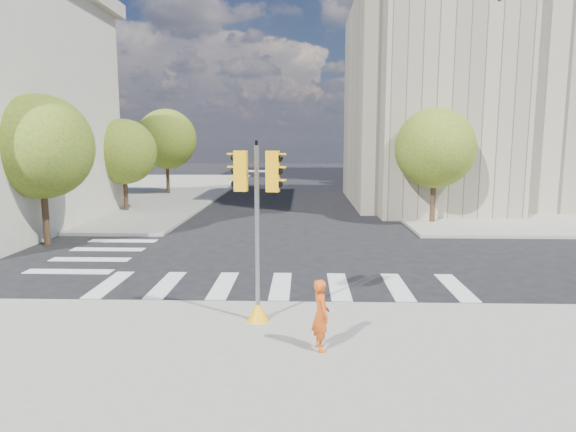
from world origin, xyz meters
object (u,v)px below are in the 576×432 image
object	(u,v)px
lamp_far	(389,139)
photographer	(321,315)
lamp_near	(427,138)
traffic_signal	(257,247)

from	to	relation	value
lamp_far	photographer	xyz separation A→B (m)	(-7.03, -35.19, -3.67)
lamp_near	traffic_signal	size ratio (longest dim) A/B	1.87
traffic_signal	photographer	xyz separation A→B (m)	(1.47, -1.68, -1.07)
lamp_near	traffic_signal	bearing A→B (deg)	-113.53
lamp_near	traffic_signal	world-z (taller)	lamp_near
lamp_near	photographer	size ratio (longest dim) A/B	5.36
lamp_near	traffic_signal	distance (m)	21.44
traffic_signal	lamp_far	bearing A→B (deg)	82.96
photographer	lamp_far	bearing A→B (deg)	-26.37
lamp_near	lamp_far	world-z (taller)	same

